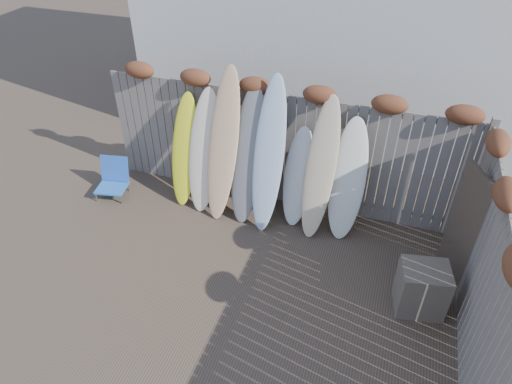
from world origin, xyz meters
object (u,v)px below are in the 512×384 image
(wooden_crate, at_px, (422,289))
(surfboard_0, at_px, (185,151))
(beach_chair, at_px, (113,178))
(lattice_panel, at_px, (473,241))

(wooden_crate, bearing_deg, surfboard_0, 162.08)
(beach_chair, bearing_deg, wooden_crate, -10.34)
(beach_chair, relative_size, lattice_panel, 0.37)
(surfboard_0, bearing_deg, lattice_panel, -6.90)
(beach_chair, distance_m, surfboard_0, 1.49)
(beach_chair, relative_size, surfboard_0, 0.34)
(lattice_panel, bearing_deg, surfboard_0, 146.03)
(lattice_panel, bearing_deg, beach_chair, 151.32)
(wooden_crate, xyz_separation_m, surfboard_0, (-3.99, 1.29, 0.59))
(wooden_crate, relative_size, surfboard_0, 0.36)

